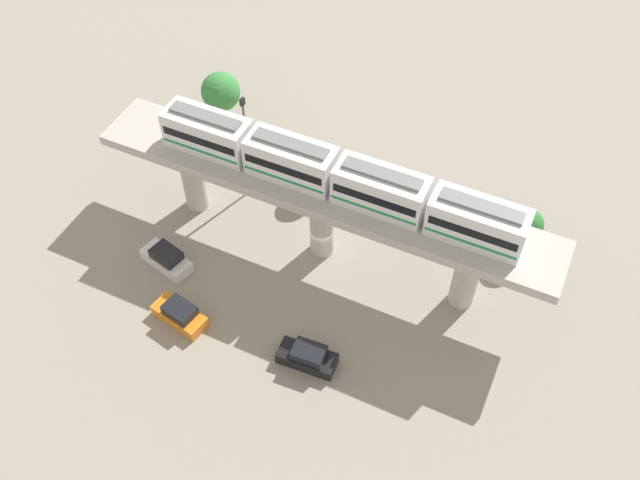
% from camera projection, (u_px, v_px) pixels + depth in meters
% --- Properties ---
extents(ground_plane, '(120.00, 120.00, 0.00)m').
position_uv_depth(ground_plane, '(322.00, 249.00, 56.59)').
color(ground_plane, gray).
extents(viaduct, '(5.20, 35.80, 7.43)m').
position_uv_depth(viaduct, '(322.00, 200.00, 52.09)').
color(viaduct, '#B7B2AA').
rests_on(viaduct, ground).
extents(train, '(2.64, 27.45, 3.24)m').
position_uv_depth(train, '(335.00, 175.00, 49.39)').
color(train, white).
rests_on(train, viaduct).
extents(parked_car_orange, '(2.56, 4.46, 1.76)m').
position_uv_depth(parked_car_orange, '(180.00, 314.00, 51.72)').
color(parked_car_orange, orange).
rests_on(parked_car_orange, ground).
extents(parked_car_white, '(2.74, 4.51, 1.76)m').
position_uv_depth(parked_car_white, '(166.00, 259.00, 55.03)').
color(parked_car_white, white).
rests_on(parked_car_white, ground).
extents(parked_car_black, '(2.07, 4.31, 1.76)m').
position_uv_depth(parked_car_black, '(308.00, 357.00, 49.45)').
color(parked_car_black, black).
rests_on(parked_car_black, ground).
extents(tree_near_viaduct, '(2.53, 2.53, 4.06)m').
position_uv_depth(tree_near_viaduct, '(314.00, 169.00, 58.50)').
color(tree_near_viaduct, brown).
rests_on(tree_near_viaduct, ground).
extents(tree_mid_lot, '(3.58, 3.58, 5.52)m').
position_uv_depth(tree_mid_lot, '(221.00, 92.00, 63.51)').
color(tree_mid_lot, brown).
rests_on(tree_mid_lot, ground).
extents(tree_far_corner, '(2.50, 2.50, 4.44)m').
position_uv_depth(tree_far_corner, '(527.00, 225.00, 54.10)').
color(tree_far_corner, brown).
rests_on(tree_far_corner, ground).
extents(signal_post, '(0.44, 0.28, 10.03)m').
position_uv_depth(signal_post, '(247.00, 143.00, 56.51)').
color(signal_post, '#4C4C51').
rests_on(signal_post, ground).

